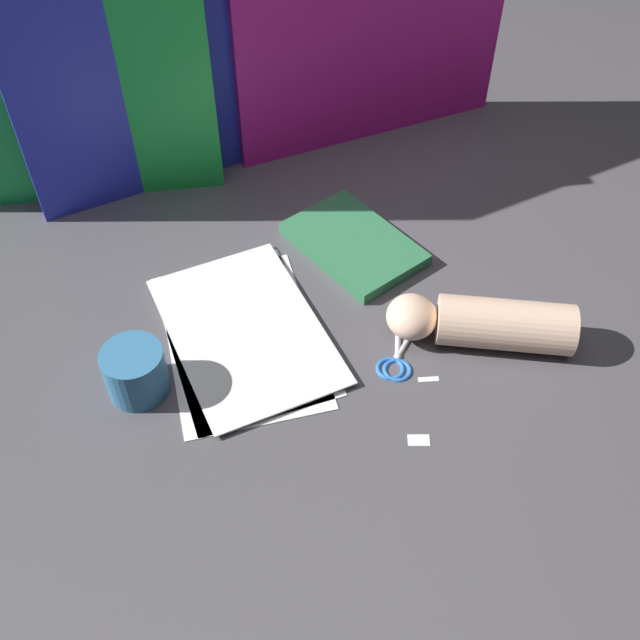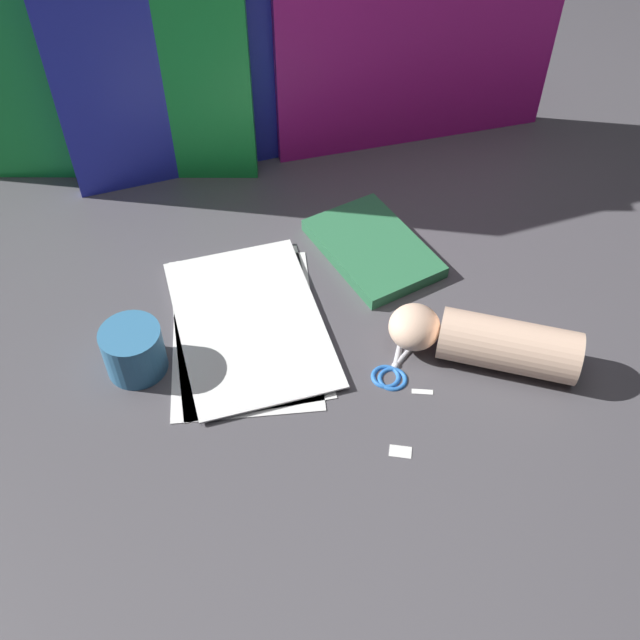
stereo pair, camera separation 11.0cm
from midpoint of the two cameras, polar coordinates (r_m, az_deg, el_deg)
ground_plane at (r=1.16m, az=2.19°, el=-1.09°), size 6.00×6.00×0.00m
backdrop_panel_left at (r=1.36m, az=-15.71°, el=19.49°), size 0.56×0.13×0.53m
backdrop_panel_center at (r=1.36m, az=-1.66°, el=22.35°), size 0.75×0.12×0.58m
backdrop_panel_right at (r=1.47m, az=9.86°, el=19.64°), size 0.54×0.06×0.39m
paper_stack at (r=1.17m, az=-2.95°, el=-0.51°), size 0.26×0.36×0.01m
book_closed at (r=1.29m, az=6.48°, el=5.35°), size 0.22×0.27×0.02m
scissors at (r=1.13m, az=8.67°, el=-3.32°), size 0.14×0.15×0.01m
hand_forearm at (r=1.14m, az=15.27°, el=-1.72°), size 0.29×0.20×0.08m
paper_scrap_near at (r=1.11m, az=10.66°, el=-5.55°), size 0.03×0.02×0.00m
paper_scrap_mid at (r=1.04m, az=9.20°, el=-10.05°), size 0.04×0.03×0.00m
mug at (r=1.11m, az=-11.29°, el=-2.44°), size 0.09×0.09×0.08m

